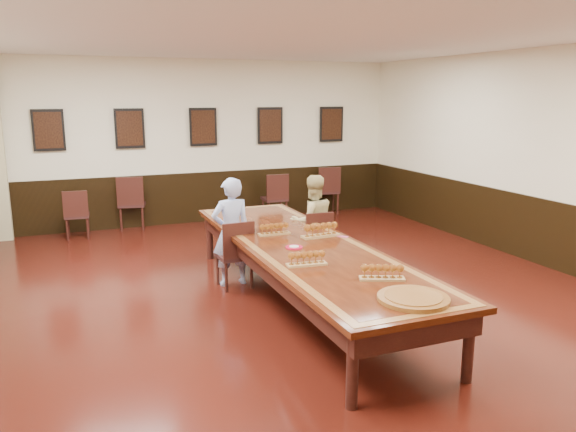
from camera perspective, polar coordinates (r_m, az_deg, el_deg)
name	(u,v)px	position (r m, az deg, el deg)	size (l,w,h in m)	color
floor	(303,304)	(7.00, 1.55, -8.92)	(8.00, 10.00, 0.02)	black
ceiling	(305,31)	(6.57, 1.72, 18.30)	(8.00, 10.00, 0.02)	white
wall_back	(203,142)	(11.34, -8.65, 7.44)	(8.00, 0.02, 3.20)	#F4F0CC
wall_right	(560,160)	(8.98, 25.90, 5.15)	(0.02, 10.00, 3.20)	#F4F0CC
chair_man	(234,253)	(7.48, -5.50, -3.80)	(0.43, 0.47, 0.91)	black
chair_woman	(315,240)	(8.17, 2.73, -2.47)	(0.42, 0.45, 0.89)	black
spare_chair_a	(77,214)	(10.66, -20.66, 0.21)	(0.41, 0.45, 0.88)	black
spare_chair_b	(132,202)	(11.07, -15.57, 1.35)	(0.48, 0.53, 1.03)	black
spare_chair_c	(274,197)	(11.36, -1.38, 1.93)	(0.46, 0.50, 0.98)	black
spare_chair_d	(327,190)	(12.18, 3.98, 2.70)	(0.48, 0.52, 1.02)	black
person_man	(231,232)	(7.50, -5.80, -1.61)	(0.53, 0.35, 1.46)	#5476D3
person_woman	(313,222)	(8.20, 2.51, -0.62)	(0.69, 0.54, 1.39)	#CCBF7F
pink_phone	(343,237)	(7.13, 5.57, -2.11)	(0.07, 0.13, 0.01)	#D54785
wainscoting	(303,264)	(6.83, 1.58, -4.92)	(8.00, 10.00, 1.00)	black
conference_table	(303,255)	(6.80, 1.58, -4.03)	(1.40, 5.00, 0.76)	black
posters	(203,127)	(11.25, -8.61, 8.94)	(6.14, 0.04, 0.74)	black
flight_a	(274,230)	(7.20, -1.41, -1.38)	(0.42, 0.14, 0.15)	olive
flight_b	(321,231)	(7.09, 3.35, -1.49)	(0.51, 0.18, 0.19)	olive
flight_c	(307,259)	(5.91, 1.91, -4.38)	(0.44, 0.18, 0.16)	olive
flight_d	(382,273)	(5.53, 9.54, -5.71)	(0.45, 0.30, 0.16)	olive
red_plate_grp	(294,247)	(6.59, 0.62, -3.21)	(0.20, 0.20, 0.03)	red
carved_platter	(413,298)	(5.06, 12.61, -8.17)	(0.66, 0.66, 0.05)	#5F3513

